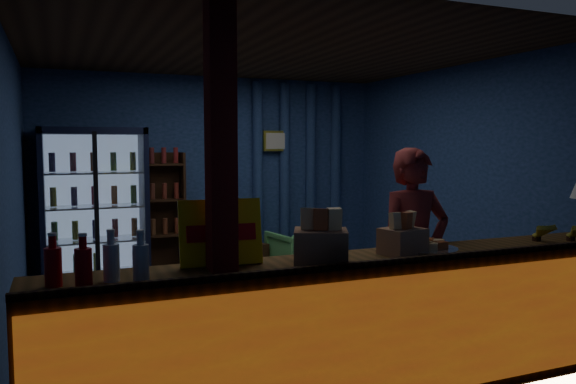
# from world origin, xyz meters

# --- Properties ---
(ground) EXTENTS (4.60, 4.60, 0.00)m
(ground) POSITION_xyz_m (0.00, 0.00, 0.00)
(ground) COLOR #515154
(ground) RESTS_ON ground
(room_walls) EXTENTS (4.60, 4.60, 4.60)m
(room_walls) POSITION_xyz_m (0.00, 0.00, 1.57)
(room_walls) COLOR navy
(room_walls) RESTS_ON ground
(counter) EXTENTS (4.40, 0.57, 0.99)m
(counter) POSITION_xyz_m (0.00, -1.91, 0.48)
(counter) COLOR brown
(counter) RESTS_ON ground
(support_post) EXTENTS (0.16, 0.16, 2.60)m
(support_post) POSITION_xyz_m (-1.05, -1.90, 1.30)
(support_post) COLOR maroon
(support_post) RESTS_ON ground
(beverage_cooler) EXTENTS (1.20, 0.62, 1.90)m
(beverage_cooler) POSITION_xyz_m (-1.55, 1.92, 0.93)
(beverage_cooler) COLOR black
(beverage_cooler) RESTS_ON ground
(bottle_shelf) EXTENTS (0.50, 0.28, 1.60)m
(bottle_shelf) POSITION_xyz_m (-0.70, 2.06, 0.79)
(bottle_shelf) COLOR #3D2813
(bottle_shelf) RESTS_ON ground
(curtain_folds) EXTENTS (1.74, 0.14, 2.50)m
(curtain_folds) POSITION_xyz_m (1.00, 2.14, 1.30)
(curtain_folds) COLOR navy
(curtain_folds) RESTS_ON room_walls
(framed_picture) EXTENTS (0.36, 0.04, 0.28)m
(framed_picture) POSITION_xyz_m (0.85, 2.10, 1.75)
(framed_picture) COLOR gold
(framed_picture) RESTS_ON room_walls
(shopkeeper) EXTENTS (0.63, 0.43, 1.68)m
(shopkeeper) POSITION_xyz_m (0.65, -1.45, 0.84)
(shopkeeper) COLOR maroon
(shopkeeper) RESTS_ON ground
(green_chair) EXTENTS (0.76, 0.78, 0.62)m
(green_chair) POSITION_xyz_m (0.86, 1.29, 0.31)
(green_chair) COLOR #61C364
(green_chair) RESTS_ON ground
(side_table) EXTENTS (0.60, 0.53, 0.54)m
(side_table) POSITION_xyz_m (0.20, 1.49, 0.23)
(side_table) COLOR #3D2813
(side_table) RESTS_ON ground
(yellow_sign) EXTENTS (0.52, 0.14, 0.41)m
(yellow_sign) POSITION_xyz_m (-1.02, -1.76, 1.16)
(yellow_sign) COLOR #FFE90D
(yellow_sign) RESTS_ON counter
(soda_bottles) EXTENTS (0.54, 0.17, 0.29)m
(soda_bottles) POSITION_xyz_m (-1.76, -1.97, 1.07)
(soda_bottles) COLOR #BB0C0F
(soda_bottles) RESTS_ON counter
(snack_box_left) EXTENTS (0.42, 0.39, 0.35)m
(snack_box_left) POSITION_xyz_m (-0.42, -1.96, 1.08)
(snack_box_left) COLOR #AF7854
(snack_box_left) RESTS_ON counter
(snack_box_centre) EXTENTS (0.32, 0.28, 0.29)m
(snack_box_centre) POSITION_xyz_m (0.23, -1.91, 1.05)
(snack_box_centre) COLOR #AF7854
(snack_box_centre) RESTS_ON counter
(pastry_tray) EXTENTS (0.45, 0.45, 0.07)m
(pastry_tray) POSITION_xyz_m (0.46, -1.87, 0.97)
(pastry_tray) COLOR silver
(pastry_tray) RESTS_ON counter
(banana_bunches) EXTENTS (0.72, 0.29, 0.16)m
(banana_bunches) POSITION_xyz_m (1.76, -1.93, 1.03)
(banana_bunches) COLOR gold
(banana_bunches) RESTS_ON counter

